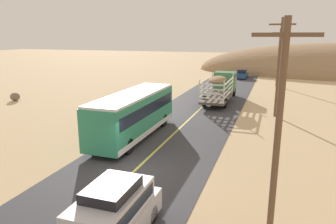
# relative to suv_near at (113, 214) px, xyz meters

# --- Properties ---
(ground_plane) EXTENTS (240.00, 240.00, 0.00)m
(ground_plane) POSITION_rel_suv_near_xyz_m (-1.88, 5.74, -1.15)
(ground_plane) COLOR tan
(road_surface) EXTENTS (8.00, 120.00, 0.02)m
(road_surface) POSITION_rel_suv_near_xyz_m (-1.88, 5.74, -1.14)
(road_surface) COLOR #38383D
(road_surface) RESTS_ON ground
(road_centre_line) EXTENTS (0.16, 117.60, 0.00)m
(road_centre_line) POSITION_rel_suv_near_xyz_m (-1.88, 5.74, -1.13)
(road_centre_line) COLOR #D8CC4C
(road_centre_line) RESTS_ON road_surface
(suv_near) EXTENTS (1.90, 4.62, 2.29)m
(suv_near) POSITION_rel_suv_near_xyz_m (0.00, 0.00, 0.00)
(suv_near) COLOR silver
(suv_near) RESTS_ON road_surface
(livestock_truck) EXTENTS (2.53, 9.70, 3.02)m
(livestock_truck) POSITION_rel_suv_near_xyz_m (-0.69, 27.19, 0.64)
(livestock_truck) COLOR #3F7F4C
(livestock_truck) RESTS_ON road_surface
(bus) EXTENTS (2.54, 10.00, 3.21)m
(bus) POSITION_rel_suv_near_xyz_m (-4.42, 11.22, 0.60)
(bus) COLOR #2D8C66
(bus) RESTS_ON road_surface
(car_far) EXTENTS (1.80, 4.40, 1.46)m
(car_far) POSITION_rel_suv_near_xyz_m (-0.44, 46.49, -0.46)
(car_far) COLOR #264C8C
(car_far) RESTS_ON road_surface
(power_pole_near) EXTENTS (2.20, 0.24, 7.86)m
(power_pole_near) POSITION_rel_suv_near_xyz_m (5.25, 2.48, 3.07)
(power_pole_near) COLOR brown
(power_pole_near) RESTS_ON ground
(power_pole_mid) EXTENTS (2.20, 0.24, 8.74)m
(power_pole_mid) POSITION_rel_suv_near_xyz_m (5.25, 20.80, 3.51)
(power_pole_mid) COLOR brown
(power_pole_mid) RESTS_ON ground
(power_pole_far) EXTENTS (2.20, 0.24, 8.14)m
(power_pole_far) POSITION_rel_suv_near_xyz_m (5.25, 39.11, 3.21)
(power_pole_far) COLOR brown
(power_pole_far) RESTS_ON ground
(boulder_mid_field) EXTENTS (1.04, 1.05, 0.91)m
(boulder_mid_field) POSITION_rel_suv_near_xyz_m (-22.68, 18.63, -0.70)
(boulder_mid_field) COLOR #756656
(boulder_mid_field) RESTS_ON ground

